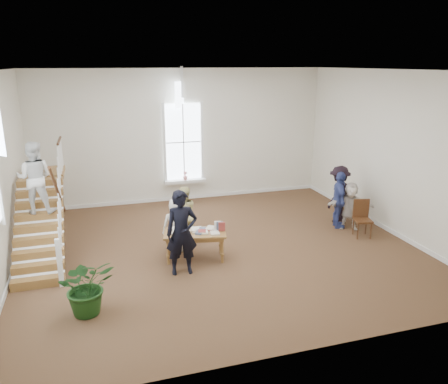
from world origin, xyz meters
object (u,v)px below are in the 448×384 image
object	(u,v)px
woman_cluster_b	(339,194)
floor_plant	(87,286)
woman_cluster_c	(350,206)
woman_cluster_a	(339,200)
side_chair	(362,216)
library_table	(195,235)
person_yellow	(184,215)
elderly_woman	(176,225)
police_officer	(182,233)

from	to	relation	value
woman_cluster_b	floor_plant	world-z (taller)	woman_cluster_b
woman_cluster_b	woman_cluster_c	size ratio (longest dim) A/B	1.24
woman_cluster_a	side_chair	world-z (taller)	woman_cluster_a
library_table	woman_cluster_a	size ratio (longest dim) A/B	0.97
person_yellow	woman_cluster_c	bearing A→B (deg)	167.62
person_yellow	woman_cluster_a	xyz separation A→B (m)	(4.55, -0.21, 0.06)
elderly_woman	side_chair	bearing A→B (deg)	179.21
woman_cluster_b	elderly_woman	bearing A→B (deg)	-25.81
library_table	side_chair	world-z (taller)	side_chair
woman_cluster_b	side_chair	bearing A→B (deg)	56.92
woman_cluster_a	floor_plant	size ratio (longest dim) A/B	1.46
elderly_woman	woman_cluster_c	xyz separation A→B (m)	(5.11, 0.09, -0.01)
woman_cluster_b	woman_cluster_c	xyz separation A→B (m)	(0.00, -0.65, -0.17)
side_chair	person_yellow	bearing A→B (deg)	-178.04
woman_cluster_a	side_chair	xyz separation A→B (m)	(0.28, -0.77, -0.26)
woman_cluster_a	floor_plant	bearing A→B (deg)	128.40
woman_cluster_c	side_chair	xyz separation A→B (m)	(0.02, -0.57, -0.12)
woman_cluster_c	floor_plant	xyz separation A→B (m)	(-7.30, -2.48, -0.12)
woman_cluster_a	floor_plant	distance (m)	7.53
elderly_woman	woman_cluster_c	distance (m)	5.11
police_officer	woman_cluster_c	world-z (taller)	police_officer
elderly_woman	woman_cluster_a	distance (m)	4.86
person_yellow	woman_cluster_b	distance (m)	4.82
side_chair	woman_cluster_a	bearing A→B (deg)	123.50
person_yellow	woman_cluster_b	bearing A→B (deg)	175.34
police_officer	floor_plant	distance (m)	2.41
person_yellow	side_chair	bearing A→B (deg)	161.06
floor_plant	woman_cluster_b	bearing A→B (deg)	23.21
police_officer	woman_cluster_a	world-z (taller)	police_officer
woman_cluster_b	woman_cluster_c	world-z (taller)	woman_cluster_b
police_officer	person_yellow	world-z (taller)	police_officer
person_yellow	side_chair	xyz separation A→B (m)	(4.83, -0.98, -0.20)
police_officer	library_table	bearing A→B (deg)	57.42
police_officer	woman_cluster_b	xyz separation A→B (m)	(5.21, 1.99, -0.12)
library_table	elderly_woman	bearing A→B (deg)	133.74
person_yellow	woman_cluster_b	world-z (taller)	woman_cluster_b
library_table	side_chair	size ratio (longest dim) A/B	1.56
library_table	woman_cluster_c	world-z (taller)	woman_cluster_c
police_officer	floor_plant	world-z (taller)	police_officer
library_table	person_yellow	xyz separation A→B (m)	(-0.06, 1.09, 0.15)
woman_cluster_b	side_chair	world-z (taller)	woman_cluster_b
library_table	woman_cluster_c	distance (m)	4.81
police_officer	side_chair	distance (m)	5.31
side_chair	floor_plant	bearing A→B (deg)	-151.97
woman_cluster_c	floor_plant	bearing A→B (deg)	-133.93
elderly_woman	person_yellow	distance (m)	0.59
elderly_woman	person_yellow	size ratio (longest dim) A/B	0.91
floor_plant	side_chair	world-z (taller)	floor_plant
library_table	police_officer	xyz separation A→B (m)	(-0.46, -0.66, 0.36)
woman_cluster_b	side_chair	distance (m)	1.25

